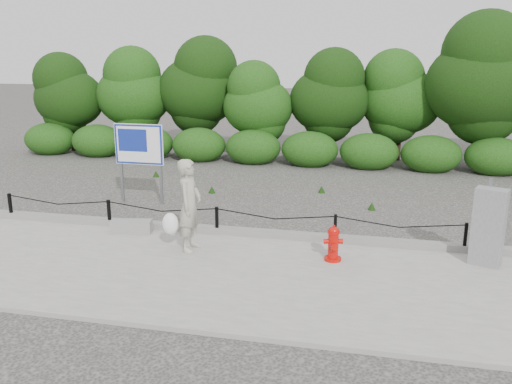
{
  "coord_description": "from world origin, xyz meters",
  "views": [
    {
      "loc": [
        3.21,
        -10.52,
        3.92
      ],
      "look_at": [
        0.81,
        0.2,
        1.0
      ],
      "focal_mm": 38.0,
      "sensor_mm": 36.0,
      "label": 1
    }
  ],
  "objects_px": {
    "concrete_block": "(132,226)",
    "utility_cabinet": "(488,227)",
    "fire_hydrant": "(333,244)",
    "pedestrian": "(188,206)",
    "advertising_sign": "(139,148)"
  },
  "relations": [
    {
      "from": "fire_hydrant",
      "to": "concrete_block",
      "type": "distance_m",
      "value": 4.41
    },
    {
      "from": "utility_cabinet",
      "to": "fire_hydrant",
      "type": "bearing_deg",
      "value": -150.77
    },
    {
      "from": "utility_cabinet",
      "to": "pedestrian",
      "type": "bearing_deg",
      "value": -154.71
    },
    {
      "from": "concrete_block",
      "to": "utility_cabinet",
      "type": "distance_m",
      "value": 7.12
    },
    {
      "from": "pedestrian",
      "to": "utility_cabinet",
      "type": "distance_m",
      "value": 5.56
    },
    {
      "from": "pedestrian",
      "to": "concrete_block",
      "type": "xyz_separation_m",
      "value": [
        -1.55,
        0.68,
        -0.75
      ]
    },
    {
      "from": "fire_hydrant",
      "to": "concrete_block",
      "type": "relative_size",
      "value": 0.8
    },
    {
      "from": "utility_cabinet",
      "to": "concrete_block",
      "type": "bearing_deg",
      "value": -161.21
    },
    {
      "from": "fire_hydrant",
      "to": "pedestrian",
      "type": "distance_m",
      "value": 2.86
    },
    {
      "from": "advertising_sign",
      "to": "utility_cabinet",
      "type": "bearing_deg",
      "value": -18.3
    },
    {
      "from": "fire_hydrant",
      "to": "pedestrian",
      "type": "bearing_deg",
      "value": 168.12
    },
    {
      "from": "fire_hydrant",
      "to": "pedestrian",
      "type": "xyz_separation_m",
      "value": [
        -2.81,
        -0.04,
        0.56
      ]
    },
    {
      "from": "concrete_block",
      "to": "pedestrian",
      "type": "bearing_deg",
      "value": -23.58
    },
    {
      "from": "concrete_block",
      "to": "advertising_sign",
      "type": "distance_m",
      "value": 2.86
    },
    {
      "from": "pedestrian",
      "to": "utility_cabinet",
      "type": "relative_size",
      "value": 1.15
    }
  ]
}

